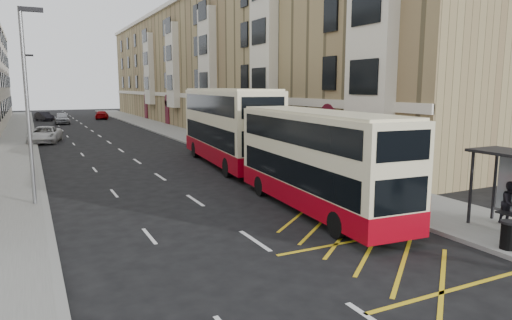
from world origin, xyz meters
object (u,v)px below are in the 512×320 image
double_decker_front (316,161)px  pedestrian_far (409,182)px  car_silver (62,118)px  street_lamp_near (28,96)px  white_van (45,135)px  double_decker_rear (228,127)px  litter_bin (509,235)px  pedestrian_mid (510,203)px  street_lamp_far (27,90)px  car_red (102,115)px  car_dark (44,116)px

double_decker_front → pedestrian_far: bearing=-6.6°
double_decker_front → car_silver: bearing=100.7°
street_lamp_near → white_van: size_ratio=1.52×
white_van → double_decker_rear: bearing=-49.7°
pedestrian_far → double_decker_rear: bearing=-58.2°
double_decker_rear → double_decker_front: bearing=-89.9°
double_decker_front → litter_bin: (2.51, -6.65, -1.47)m
street_lamp_near → pedestrian_mid: 18.97m
street_lamp_far → pedestrian_far: 39.53m
pedestrian_mid → pedestrian_far: pedestrian_far is taller
double_decker_rear → street_lamp_near: bearing=-146.5°
pedestrian_far → pedestrian_mid: bearing=117.7°
street_lamp_far → car_red: (10.21, 23.72, -4.00)m
pedestrian_mid → car_dark: size_ratio=0.38×
double_decker_front → street_lamp_far: bearing=109.8°
litter_bin → double_decker_rear: bearing=94.2°
street_lamp_far → car_dark: (1.99, 23.68, -3.98)m
double_decker_front → car_dark: size_ratio=2.58×
double_decker_rear → pedestrian_far: size_ratio=7.70×
double_decker_rear → white_van: 21.07m
litter_bin → pedestrian_far: size_ratio=0.54×
double_decker_rear → car_dark: 48.65m
white_van → car_silver: 21.99m
car_silver → car_dark: car_silver is taller
street_lamp_far → pedestrian_mid: (15.16, -40.78, -3.72)m
street_lamp_far → double_decker_rear: (11.35, -24.03, -2.15)m
street_lamp_near → double_decker_rear: street_lamp_near is taller
litter_bin → car_silver: size_ratio=0.19×
street_lamp_far → car_dark: 24.10m
pedestrian_mid → pedestrian_far: (-0.71, 4.17, 0.05)m
street_lamp_far → litter_bin: street_lamp_far is taller
double_decker_rear → white_van: bearing=124.8°
car_dark → double_decker_rear: bearing=-99.4°
double_decker_front → car_dark: (-8.20, 59.50, -1.41)m
street_lamp_near → litter_bin: size_ratio=9.19×
double_decker_front → white_van: bearing=110.6°
double_decker_rear → pedestrian_far: double_decker_rear is taller
double_decker_rear → litter_bin: size_ratio=14.33×
car_dark → pedestrian_mid: bearing=-99.0°
double_decker_rear → pedestrian_far: 13.05m
pedestrian_mid → pedestrian_far: bearing=110.0°
white_van → street_lamp_near: bearing=-81.5°
car_dark → car_red: car_dark is taller
white_van → car_dark: (0.84, 29.36, -0.07)m
street_lamp_near → double_decker_rear: 13.01m
white_van → double_decker_front: bearing=-62.1°
street_lamp_near → double_decker_front: (10.19, -5.82, -2.57)m
car_silver → car_red: 9.83m
street_lamp_near → car_dark: (1.99, 53.68, -3.98)m
street_lamp_far → pedestrian_far: size_ratio=4.94×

